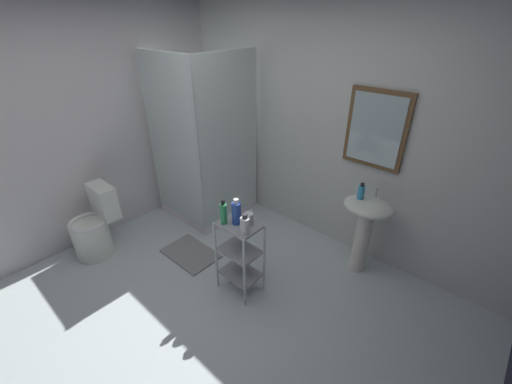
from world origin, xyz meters
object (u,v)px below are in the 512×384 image
(toilet, at_px, (95,228))
(rinse_cup, at_px, (249,219))
(hand_soap_bottle, at_px, (361,192))
(shampoo_bottle_blue, at_px, (236,213))
(pedestal_sink, at_px, (365,222))
(body_wash_bottle_green, at_px, (223,213))
(storage_cart, at_px, (240,252))
(lotion_bottle_white, at_px, (245,225))
(bath_mat, at_px, (191,253))
(shower_stall, at_px, (206,182))

(toilet, relative_size, rinse_cup, 7.28)
(hand_soap_bottle, bearing_deg, toilet, -142.97)
(toilet, relative_size, shampoo_bottle_blue, 3.18)
(pedestal_sink, bearing_deg, body_wash_bottle_green, -127.31)
(storage_cart, height_order, rinse_cup, rinse_cup)
(body_wash_bottle_green, bearing_deg, hand_soap_bottle, 55.42)
(hand_soap_bottle, bearing_deg, storage_cart, -122.40)
(hand_soap_bottle, distance_m, shampoo_bottle_blue, 1.18)
(pedestal_sink, height_order, lotion_bottle_white, lotion_bottle_white)
(storage_cart, relative_size, rinse_cup, 7.08)
(lotion_bottle_white, xyz_separation_m, bath_mat, (-0.88, 0.04, -0.81))
(pedestal_sink, height_order, storage_cart, pedestal_sink)
(hand_soap_bottle, relative_size, body_wash_bottle_green, 0.68)
(toilet, xyz_separation_m, rinse_cup, (1.60, 0.71, 0.48))
(toilet, distance_m, storage_cart, 1.67)
(body_wash_bottle_green, bearing_deg, lotion_bottle_white, 4.58)
(body_wash_bottle_green, bearing_deg, bath_mat, 175.11)
(rinse_cup, relative_size, bath_mat, 0.17)
(shower_stall, relative_size, toilet, 2.63)
(toilet, bearing_deg, pedestal_sink, 36.19)
(toilet, distance_m, shampoo_bottle_blue, 1.73)
(pedestal_sink, bearing_deg, shower_stall, -170.49)
(shower_stall, xyz_separation_m, hand_soap_bottle, (1.87, 0.31, 0.42))
(storage_cart, relative_size, lotion_bottle_white, 4.04)
(hand_soap_bottle, xyz_separation_m, body_wash_bottle_green, (-0.73, -1.05, -0.04))
(shower_stall, xyz_separation_m, toilet, (-0.29, -1.31, -0.15))
(hand_soap_bottle, bearing_deg, shampoo_bottle_blue, -123.28)
(lotion_bottle_white, bearing_deg, shampoo_bottle_blue, 160.50)
(pedestal_sink, relative_size, bath_mat, 1.35)
(shower_stall, bearing_deg, storage_cart, -28.20)
(shower_stall, distance_m, pedestal_sink, 1.98)
(shampoo_bottle_blue, height_order, rinse_cup, shampoo_bottle_blue)
(rinse_cup, bearing_deg, shampoo_bottle_blue, -143.77)
(toilet, height_order, rinse_cup, rinse_cup)
(pedestal_sink, distance_m, rinse_cup, 1.16)
(pedestal_sink, bearing_deg, lotion_bottle_white, -118.99)
(hand_soap_bottle, distance_m, lotion_bottle_white, 1.15)
(pedestal_sink, height_order, hand_soap_bottle, hand_soap_bottle)
(toilet, relative_size, bath_mat, 1.27)
(shower_stall, bearing_deg, rinse_cup, -24.96)
(bath_mat, bearing_deg, storage_cart, 1.46)
(shampoo_bottle_blue, height_order, bath_mat, shampoo_bottle_blue)
(toilet, bearing_deg, hand_soap_bottle, 37.03)
(lotion_bottle_white, xyz_separation_m, rinse_cup, (-0.07, 0.12, -0.03))
(shampoo_bottle_blue, distance_m, bath_mat, 1.11)
(hand_soap_bottle, xyz_separation_m, lotion_bottle_white, (-0.49, -1.04, -0.06))
(shower_stall, xyz_separation_m, storage_cart, (1.24, -0.67, -0.03))
(rinse_cup, xyz_separation_m, bath_mat, (-0.81, -0.08, -0.78))
(pedestal_sink, relative_size, rinse_cup, 7.75)
(hand_soap_bottle, distance_m, rinse_cup, 1.08)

